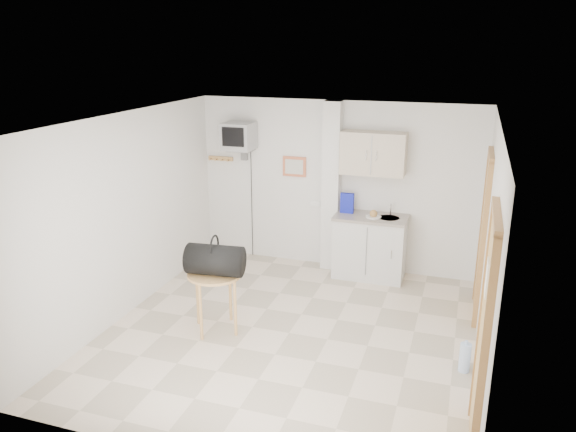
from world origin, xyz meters
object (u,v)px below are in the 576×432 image
(round_table, at_px, (215,281))
(duffel_bag, at_px, (215,260))
(crt_television, at_px, (239,137))
(water_bottle, at_px, (465,357))

(round_table, relative_size, duffel_bag, 1.07)
(crt_television, relative_size, duffel_bag, 3.17)
(round_table, distance_m, water_bottle, 2.87)
(water_bottle, bearing_deg, round_table, 179.96)
(crt_television, distance_m, round_table, 2.63)
(crt_television, relative_size, round_table, 2.95)
(crt_television, height_order, water_bottle, crt_television)
(water_bottle, bearing_deg, duffel_bag, -179.22)
(crt_television, bearing_deg, round_table, -74.73)
(duffel_bag, bearing_deg, water_bottle, -4.86)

